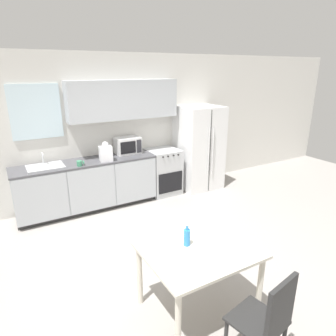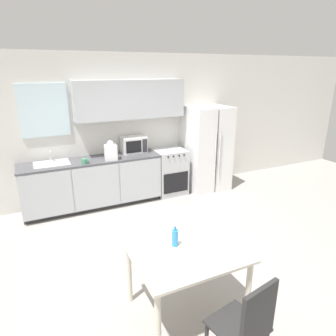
% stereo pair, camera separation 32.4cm
% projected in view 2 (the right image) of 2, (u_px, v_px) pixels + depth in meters
% --- Properties ---
extents(ground_plane, '(12.00, 12.00, 0.00)m').
position_uv_depth(ground_plane, '(163.00, 258.00, 4.02)').
color(ground_plane, gray).
extents(wall_back, '(12.00, 0.38, 2.70)m').
position_uv_depth(wall_back, '(114.00, 123.00, 5.55)').
color(wall_back, silver).
rests_on(wall_back, ground_plane).
extents(kitchen_counter, '(2.44, 0.61, 0.90)m').
position_uv_depth(kitchen_counter, '(94.00, 183.00, 5.41)').
color(kitchen_counter, '#333333').
rests_on(kitchen_counter, ground_plane).
extents(oven_range, '(0.60, 0.63, 0.90)m').
position_uv_depth(oven_range, '(169.00, 171.00, 6.02)').
color(oven_range, '#B7BABC').
rests_on(oven_range, ground_plane).
extents(refrigerator, '(0.85, 0.80, 1.71)m').
position_uv_depth(refrigerator, '(206.00, 148.00, 6.16)').
color(refrigerator, white).
rests_on(refrigerator, ground_plane).
extents(kitchen_sink, '(0.57, 0.43, 0.20)m').
position_uv_depth(kitchen_sink, '(52.00, 163.00, 5.00)').
color(kitchen_sink, '#B7BABC').
rests_on(kitchen_sink, kitchen_counter).
extents(microwave, '(0.45, 0.31, 0.31)m').
position_uv_depth(microwave, '(134.00, 145.00, 5.66)').
color(microwave, silver).
rests_on(microwave, kitchen_counter).
extents(coffee_mug, '(0.12, 0.09, 0.09)m').
position_uv_depth(coffee_mug, '(85.00, 161.00, 5.01)').
color(coffee_mug, '#3F8C66').
rests_on(coffee_mug, kitchen_counter).
extents(grocery_bag_0, '(0.23, 0.21, 0.34)m').
position_uv_depth(grocery_bag_0, '(111.00, 151.00, 5.22)').
color(grocery_bag_0, white).
rests_on(grocery_bag_0, kitchen_counter).
extents(dining_table, '(1.07, 0.89, 0.74)m').
position_uv_depth(dining_table, '(186.00, 259.00, 2.95)').
color(dining_table, beige).
rests_on(dining_table, ground_plane).
extents(dining_chair_near, '(0.47, 0.47, 0.93)m').
position_uv_depth(dining_chair_near, '(248.00, 324.00, 2.31)').
color(dining_chair_near, '#282828').
rests_on(dining_chair_near, ground_plane).
extents(drink_bottle, '(0.07, 0.07, 0.24)m').
position_uv_depth(drink_bottle, '(175.00, 237.00, 2.96)').
color(drink_bottle, '#338CD8').
rests_on(drink_bottle, dining_table).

